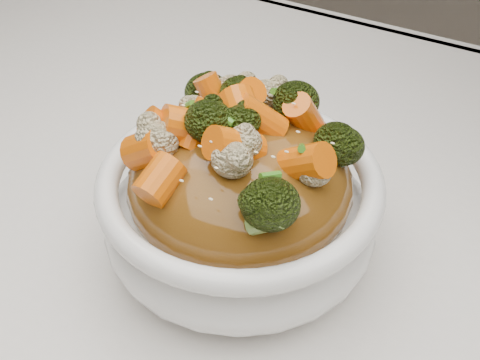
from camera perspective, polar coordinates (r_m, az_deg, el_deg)
The scene contains 8 objects.
tablecloth at distance 0.48m, azimuth -2.54°, elevation -5.05°, with size 1.20×0.80×0.04m, color silver.
bowl at distance 0.41m, azimuth -0.00°, elevation -3.16°, with size 0.20×0.20×0.08m, color white, non-canonical shape.
sauce_base at distance 0.39m, azimuth -0.00°, elevation -0.31°, with size 0.16×0.16×0.09m, color brown.
carrots at distance 0.35m, azimuth -0.00°, elevation 6.64°, with size 0.16×0.16×0.05m, color #E05F07, non-canonical shape.
broccoli at distance 0.35m, azimuth -0.00°, elevation 6.52°, with size 0.16×0.16×0.04m, color black, non-canonical shape.
cauliflower at distance 0.36m, azimuth -0.00°, elevation 6.28°, with size 0.16×0.16×0.03m, color #CABA8A, non-canonical shape.
scallions at distance 0.35m, azimuth -0.00°, elevation 6.76°, with size 0.12×0.12×0.02m, color #37751B, non-canonical shape.
sesame_seeds at distance 0.35m, azimuth -0.00°, elevation 6.76°, with size 0.14×0.14×0.01m, color beige, non-canonical shape.
Camera 1 is at (0.19, -0.27, 1.07)m, focal length 42.00 mm.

